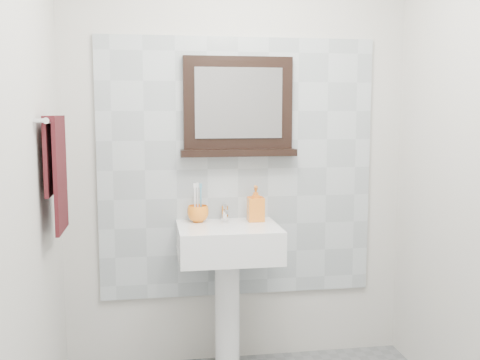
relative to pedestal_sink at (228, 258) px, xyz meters
name	(u,v)px	position (x,y,z in m)	size (l,w,h in m)	color
back_wall	(237,151)	(0.09, 0.23, 0.57)	(2.00, 0.01, 2.50)	beige
front_wall	(408,230)	(0.09, -1.97, 0.57)	(2.00, 0.01, 2.50)	beige
left_wall	(11,176)	(-0.91, -0.87, 0.57)	(0.01, 2.20, 2.50)	beige
splashback	(238,169)	(0.09, 0.21, 0.47)	(1.60, 0.02, 1.50)	#A5AEB2
pedestal_sink	(228,258)	(0.00, 0.00, 0.00)	(0.55, 0.44, 0.96)	white
toothbrush_cup	(198,214)	(-0.16, 0.12, 0.23)	(0.12, 0.12, 0.09)	orange
toothbrushes	(198,200)	(-0.16, 0.12, 0.31)	(0.05, 0.04, 0.21)	white
soap_dispenser	(256,203)	(0.17, 0.10, 0.28)	(0.09, 0.09, 0.20)	#E6511B
framed_mirror	(238,109)	(0.08, 0.19, 0.82)	(0.66, 0.11, 0.56)	black
towel_bar	(53,120)	(-0.86, -0.25, 0.77)	(0.07, 0.40, 0.03)	silver
hand_towel	(56,165)	(-0.85, -0.25, 0.55)	(0.06, 0.30, 0.55)	#330E11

